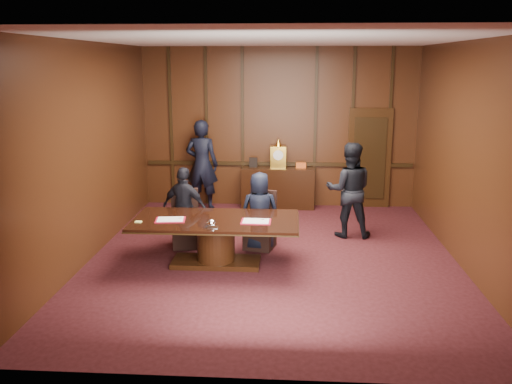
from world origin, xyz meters
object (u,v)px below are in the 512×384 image
conference_table (216,234)px  signatory_left (185,208)px  signatory_right (260,211)px  sideboard (278,186)px  witness_right (349,190)px  witness_left (202,165)px

conference_table → signatory_left: size_ratio=1.84×
signatory_left → signatory_right: size_ratio=1.05×
sideboard → signatory_left: bearing=-119.1°
signatory_left → witness_right: witness_right is taller
conference_table → witness_left: (-0.77, 3.41, 0.47)m
conference_table → witness_right: bearing=35.9°
signatory_right → witness_right: (1.60, 0.83, 0.20)m
sideboard → conference_table: size_ratio=0.61×
signatory_right → witness_left: bearing=-68.4°
witness_left → witness_right: (3.02, -1.79, -0.10)m
sideboard → witness_right: witness_right is taller
signatory_left → witness_left: size_ratio=0.73×
sideboard → signatory_left: size_ratio=1.12×
conference_table → witness_left: 3.53m
signatory_right → conference_table: bearing=44.0°
signatory_right → witness_left: size_ratio=0.69×
sideboard → witness_right: size_ratio=0.91×
sideboard → signatory_left: sideboard is taller
sideboard → witness_left: 1.75m
conference_table → signatory_left: 1.05m
signatory_right → witness_right: witness_right is taller
signatory_right → witness_left: witness_left is taller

